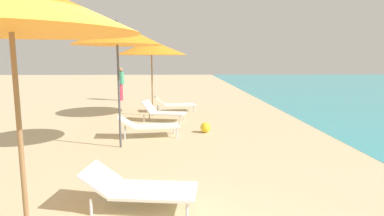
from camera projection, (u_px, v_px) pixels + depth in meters
umbrella_nearest at (9, 3)px, 2.96m from camera, size 2.39×2.39×2.88m
lounger_nearest_shoreside at (139, 187)px, 4.46m from camera, size 1.61×0.84×0.56m
umbrella_second at (117, 34)px, 7.17m from camera, size 2.02×2.02×2.90m
lounger_second_shoreside at (148, 125)px, 8.51m from camera, size 1.69×0.81×0.58m
umbrella_farthest at (151, 48)px, 11.43m from camera, size 2.53×2.53×2.76m
lounger_farthest_shoreside at (174, 104)px, 12.68m from camera, size 1.69×0.98×0.62m
lounger_farthest_inland at (163, 111)px, 10.70m from camera, size 1.50×0.95×0.67m
person_walking_near at (121, 80)px, 16.01m from camera, size 0.27×0.39×1.64m
beach_ball at (205, 128)px, 9.04m from camera, size 0.29×0.29×0.29m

